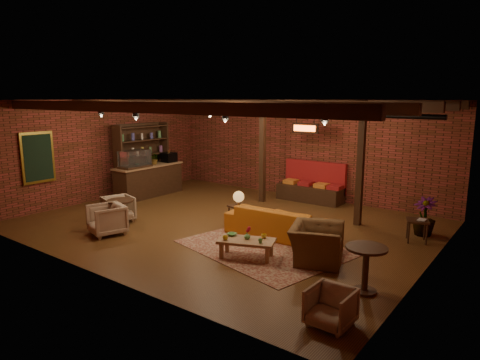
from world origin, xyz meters
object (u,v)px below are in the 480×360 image
Objects in this scene: coffee_table at (246,241)px; armchair_far at (331,305)px; round_table_right at (366,262)px; plant_tall at (427,178)px; armchair_b at (107,218)px; round_table_left at (121,209)px; side_table_lamp at (239,199)px; side_table_book at (418,221)px; sofa at (279,222)px; armchair_a at (118,208)px; armchair_right at (317,237)px.

coffee_table is 2.93m from armchair_far.
plant_tall reaches higher than round_table_right.
armchair_b is at bearing -168.13° from coffee_table.
coffee_table is 1.82× the size of round_table_left.
side_table_lamp reaches higher than armchair_far.
plant_tall reaches higher than side_table_book.
plant_tall is (4.04, 2.03, 0.71)m from side_table_lamp.
plant_tall is (6.17, 4.51, 1.00)m from armchair_b.
coffee_table reaches higher than side_table_book.
sofa is 3.65m from plant_tall.
side_table_lamp is 3.28m from armchair_b.
side_table_book is at bearing 51.06° from coffee_table.
coffee_table is 2.56m from round_table_right.
side_table_book is 0.95× the size of armchair_far.
coffee_table reaches higher than armchair_far.
plant_tall is at bearing 91.74° from armchair_far.
plant_tall is (6.85, 3.64, 1.03)m from armchair_a.
sofa is 3.34× the size of armchair_a.
sofa is 1.57m from coffee_table.
round_table_left is 7.55m from plant_tall.
round_table_left is 7.21m from side_table_book.
armchair_b is at bearing -147.54° from side_table_book.
round_table_left is 0.64m from armchair_b.
armchair_b reaches higher than coffee_table.
sofa is 1.36m from side_table_lamp.
armchair_b is 5.07m from armchair_right.
armchair_a is 0.92× the size of round_table_right.
armchair_far is 5.30m from plant_tall.
sofa is 4.14× the size of side_table_book.
armchair_far is at bearing -11.26° from round_table_left.
armchair_right reaches higher than coffee_table.
armchair_far is (2.73, -3.00, -0.05)m from sofa.
sofa is at bearing 39.69° from armchair_right.
side_table_lamp is at bearing 143.74° from armchair_far.
plant_tall is at bearing 90.00° from side_table_book.
coffee_table is 4.07m from side_table_book.
side_table_book is at bearing -90.00° from plant_tall.
armchair_right reaches higher than round_table_left.
round_table_right is at bearing -140.12° from armchair_right.
coffee_table is at bearing 2.44° from round_table_left.
side_table_lamp is 1.44× the size of armchair_far.
sofa is 2.74× the size of side_table_lamp.
side_table_lamp is 5.14m from armchair_far.
plant_tall reaches higher than armchair_b.
round_table_right is at bearing -75.34° from armchair_a.
armchair_right is (5.54, 0.60, 0.13)m from armchair_a.
round_table_left is at bearing -179.23° from round_table_right.
coffee_table is 1.71× the size of armchair_a.
side_table_lamp is at bearing 38.62° from round_table_left.
coffee_table is (0.18, -1.56, -0.01)m from sofa.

